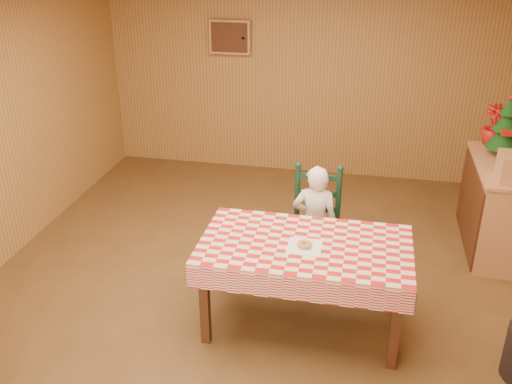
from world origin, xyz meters
TOP-DOWN VIEW (x-y plane):
  - ground at (0.00, 0.00)m, footprint 6.00×6.00m
  - cabin_walls at (-0.00, 0.53)m, footprint 5.10×6.05m
  - dining_table at (0.49, -0.27)m, footprint 1.66×0.96m
  - ladder_chair at (0.49, 0.52)m, footprint 0.44×0.40m
  - seated_child at (0.49, 0.46)m, footprint 0.41×0.27m
  - napkin at (0.49, -0.32)m, footprint 0.26×0.26m
  - donut at (0.49, -0.32)m, footprint 0.12×0.12m
  - shelf_unit at (2.21, 1.35)m, footprint 0.54×1.24m
  - christmas_tree at (2.21, 1.60)m, footprint 0.34×0.34m
  - flower_arrangement at (2.16, 1.90)m, footprint 0.25×0.25m

SIDE VIEW (x-z plane):
  - ground at x=0.00m, z-range 0.00..0.00m
  - shelf_unit at x=2.21m, z-range 0.00..0.93m
  - ladder_chair at x=0.49m, z-range -0.04..1.04m
  - seated_child at x=0.49m, z-range 0.00..1.12m
  - dining_table at x=0.49m, z-range 0.30..1.07m
  - napkin at x=0.49m, z-range 0.77..0.77m
  - donut at x=0.49m, z-range 0.77..0.81m
  - flower_arrangement at x=2.16m, z-range 0.93..1.35m
  - christmas_tree at x=2.21m, z-range 0.90..1.52m
  - cabin_walls at x=0.00m, z-range 0.50..3.15m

